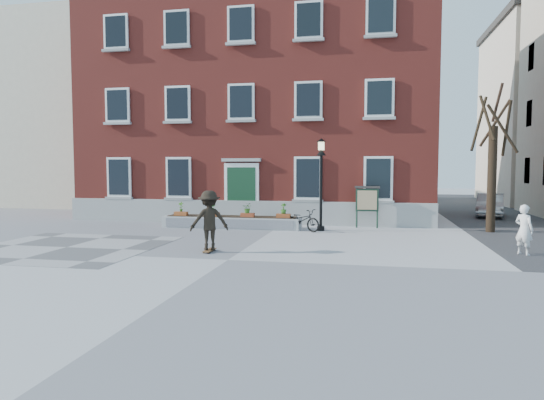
% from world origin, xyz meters
% --- Properties ---
extents(ground, '(100.00, 100.00, 0.00)m').
position_xyz_m(ground, '(0.00, 0.00, 0.00)').
color(ground, '#A0A0A3').
rests_on(ground, ground).
extents(checker_patch, '(6.00, 6.00, 0.01)m').
position_xyz_m(checker_patch, '(-6.00, 1.00, 0.01)').
color(checker_patch, '#505052').
rests_on(checker_patch, ground).
extents(distant_building, '(10.00, 12.00, 13.00)m').
position_xyz_m(distant_building, '(-18.00, 20.00, 6.50)').
color(distant_building, beige).
rests_on(distant_building, ground).
extents(bicycle, '(1.88, 1.40, 0.94)m').
position_xyz_m(bicycle, '(1.23, 6.73, 0.47)').
color(bicycle, black).
rests_on(bicycle, ground).
extents(parked_car, '(2.19, 4.04, 1.26)m').
position_xyz_m(parked_car, '(10.47, 14.64, 0.63)').
color(parked_car, '#B6B8BB').
rests_on(parked_car, ground).
extents(bystander, '(0.66, 0.68, 1.57)m').
position_xyz_m(bystander, '(8.76, 2.64, 0.79)').
color(bystander, white).
rests_on(bystander, ground).
extents(brick_building, '(18.40, 10.85, 12.60)m').
position_xyz_m(brick_building, '(-2.00, 13.98, 6.30)').
color(brick_building, '#983329').
rests_on(brick_building, ground).
extents(planter_assembly, '(6.20, 1.12, 1.15)m').
position_xyz_m(planter_assembly, '(-1.99, 7.18, 0.31)').
color(planter_assembly, '#BABBB6').
rests_on(planter_assembly, ground).
extents(bare_tree, '(1.83, 1.83, 6.16)m').
position_xyz_m(bare_tree, '(9.01, 8.01, 2.79)').
color(bare_tree, black).
rests_on(bare_tree, ground).
extents(lamp_post, '(0.40, 0.40, 3.93)m').
position_xyz_m(lamp_post, '(2.01, 7.02, 2.54)').
color(lamp_post, black).
rests_on(lamp_post, ground).
extents(notice_board, '(1.10, 0.16, 1.87)m').
position_xyz_m(notice_board, '(3.93, 8.35, 1.26)').
color(notice_board, '#172F22').
rests_on(notice_board, ground).
extents(skateboarder, '(1.41, 1.17, 1.98)m').
position_xyz_m(skateboarder, '(-0.97, 1.16, 1.02)').
color(skateboarder, brown).
rests_on(skateboarder, ground).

